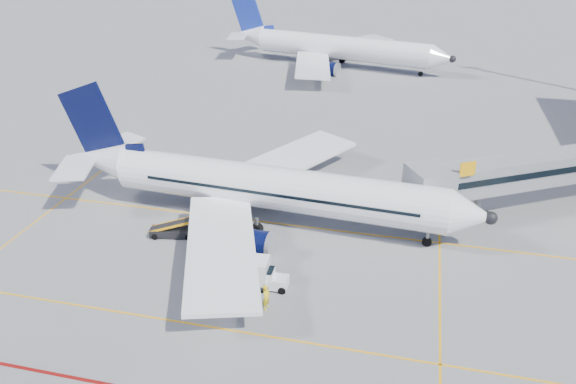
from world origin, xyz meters
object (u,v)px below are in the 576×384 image
Objects in this scene: main_aircraft at (258,186)px; second_aircraft at (333,47)px; baggage_tug at (271,279)px; belt_loader at (174,230)px; ramp_worker at (266,297)px; cargo_dolly at (243,270)px.

second_aircraft reaches higher than main_aircraft.
baggage_tug is 0.42× the size of belt_loader.
main_aircraft is 20.04× the size of ramp_worker.
cargo_dolly is 2.16× the size of ramp_worker.
cargo_dolly reaches higher than belt_loader.
belt_loader is 2.81× the size of ramp_worker.
baggage_tug is 1.17× the size of ramp_worker.
main_aircraft is at bearing 96.31° from cargo_dolly.
main_aircraft reaches higher than belt_loader.
baggage_tug is at bearing -38.95° from belt_loader.
cargo_dolly is (-2.07, -0.02, 0.48)m from baggage_tug.
cargo_dolly is 0.77× the size of belt_loader.
cargo_dolly is at bearing -76.87° from main_aircraft.
second_aircraft is at bearing 19.06° from ramp_worker.
second_aircraft reaches higher than baggage_tug.
belt_loader is (-9.59, 5.02, -0.17)m from baggage_tug.
cargo_dolly is (1.51, -9.29, -2.02)m from main_aircraft.
baggage_tug is 2.38m from ramp_worker.
belt_loader is at bearing 150.72° from baggage_tug.
main_aircraft is 7.83m from belt_loader.
second_aircraft is at bearing 96.71° from main_aircraft.
belt_loader is (-7.51, 5.05, -0.65)m from cargo_dolly.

